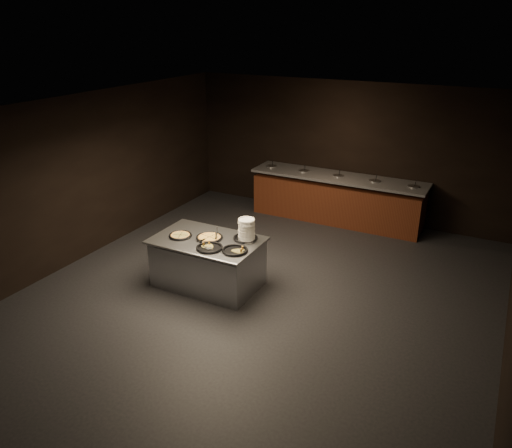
% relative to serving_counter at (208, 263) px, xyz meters
% --- Properties ---
extents(room, '(7.02, 8.02, 2.92)m').
position_rel_serving_counter_xyz_m(room, '(0.91, 0.07, 1.06)').
color(room, black).
rests_on(room, ground).
extents(salad_bar, '(3.70, 0.83, 1.18)m').
position_rel_serving_counter_xyz_m(salad_bar, '(0.91, 3.63, 0.04)').
color(salad_bar, '#562714').
rests_on(salad_bar, ground).
extents(serving_counter, '(1.72, 1.11, 0.82)m').
position_rel_serving_counter_xyz_m(serving_counter, '(0.00, 0.00, 0.00)').
color(serving_counter, '#B8BAC0').
rests_on(serving_counter, ground).
extents(plate_stack, '(0.26, 0.26, 0.36)m').
position_rel_serving_counter_xyz_m(plate_stack, '(0.58, 0.24, 0.60)').
color(plate_stack, white).
rests_on(plate_stack, serving_counter).
extents(pan_veggie_whole, '(0.37, 0.37, 0.04)m').
position_rel_serving_counter_xyz_m(pan_veggie_whole, '(-0.44, -0.11, 0.44)').
color(pan_veggie_whole, black).
rests_on(pan_veggie_whole, serving_counter).
extents(pan_cheese_whole, '(0.43, 0.43, 0.04)m').
position_rel_serving_counter_xyz_m(pan_cheese_whole, '(0.02, 0.03, 0.44)').
color(pan_cheese_whole, black).
rests_on(pan_cheese_whole, serving_counter).
extents(pan_cheese_slices_a, '(0.39, 0.39, 0.04)m').
position_rel_serving_counter_xyz_m(pan_cheese_slices_a, '(0.54, 0.29, 0.44)').
color(pan_cheese_slices_a, black).
rests_on(pan_cheese_slices_a, serving_counter).
extents(pan_cheese_slices_b, '(0.41, 0.41, 0.04)m').
position_rel_serving_counter_xyz_m(pan_cheese_slices_b, '(0.22, -0.28, 0.44)').
color(pan_cheese_slices_b, black).
rests_on(pan_cheese_slices_b, serving_counter).
extents(pan_veggie_slices, '(0.40, 0.40, 0.04)m').
position_rel_serving_counter_xyz_m(pan_veggie_slices, '(0.61, -0.18, 0.44)').
color(pan_veggie_slices, black).
rests_on(pan_veggie_slices, serving_counter).
extents(server_left, '(0.21, 0.29, 0.16)m').
position_rel_serving_counter_xyz_m(server_left, '(0.10, 0.13, 0.50)').
color(server_left, '#B8BAC0').
rests_on(server_left, serving_counter).
extents(server_right, '(0.31, 0.13, 0.15)m').
position_rel_serving_counter_xyz_m(server_right, '(0.11, -0.28, 0.50)').
color(server_right, '#B8BAC0').
rests_on(server_right, serving_counter).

